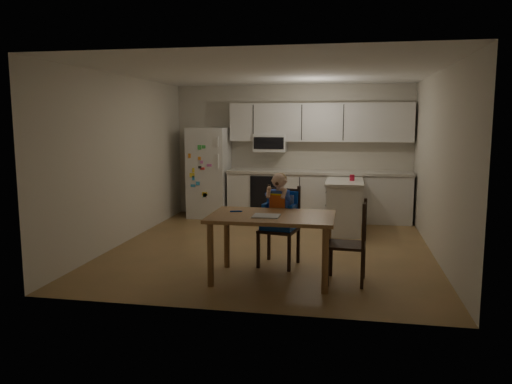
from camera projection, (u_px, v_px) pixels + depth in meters
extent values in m
cube|color=olive|center=(272.00, 248.00, 7.28)|extent=(4.50, 5.00, 0.01)
cube|color=beige|center=(292.00, 151.00, 9.53)|extent=(4.50, 0.02, 2.50)
cube|color=beige|center=(125.00, 160.00, 7.51)|extent=(0.02, 5.00, 2.50)
cube|color=beige|center=(438.00, 165.00, 6.69)|extent=(0.02, 5.00, 2.50)
cube|color=white|center=(273.00, 72.00, 6.92)|extent=(4.50, 5.00, 0.01)
cube|color=silver|center=(209.00, 172.00, 9.53)|extent=(0.72, 0.70, 1.70)
cube|color=silver|center=(318.00, 197.00, 9.26)|extent=(3.34, 0.60, 0.86)
cube|color=beige|center=(319.00, 172.00, 9.18)|extent=(3.37, 0.62, 0.05)
cube|color=black|center=(267.00, 198.00, 9.12)|extent=(0.60, 0.02, 0.80)
cube|color=silver|center=(320.00, 122.00, 9.19)|extent=(3.34, 0.34, 0.70)
cube|color=silver|center=(270.00, 143.00, 9.38)|extent=(0.60, 0.38, 0.33)
cube|color=silver|center=(344.00, 207.00, 8.30)|extent=(0.55, 1.10, 0.81)
cube|color=beige|center=(345.00, 182.00, 8.24)|extent=(0.61, 1.16, 0.05)
cylinder|color=#B8112C|center=(352.00, 178.00, 8.20)|extent=(0.08, 0.08, 0.10)
cube|color=olive|center=(272.00, 217.00, 5.72)|extent=(1.43, 0.92, 0.04)
cylinder|color=olive|center=(210.00, 255.00, 5.52)|extent=(0.07, 0.07, 0.72)
cylinder|color=olive|center=(227.00, 239.00, 6.25)|extent=(0.07, 0.07, 0.72)
cylinder|color=olive|center=(325.00, 261.00, 5.29)|extent=(0.07, 0.07, 0.72)
cylinder|color=olive|center=(328.00, 244.00, 6.03)|extent=(0.07, 0.07, 0.72)
cube|color=#A4A4A8|center=(266.00, 216.00, 5.63)|extent=(0.30, 0.26, 0.01)
cylinder|color=#0C3FB9|center=(235.00, 211.00, 5.90)|extent=(0.12, 0.06, 0.02)
cube|color=black|center=(279.00, 230.00, 6.31)|extent=(0.52, 0.52, 0.03)
cube|color=black|center=(258.00, 251.00, 6.23)|extent=(0.04, 0.04, 0.45)
cube|color=black|center=(269.00, 243.00, 6.60)|extent=(0.04, 0.04, 0.45)
cube|color=black|center=(289.00, 254.00, 6.09)|extent=(0.04, 0.04, 0.45)
cube|color=black|center=(298.00, 246.00, 6.46)|extent=(0.04, 0.04, 0.45)
cube|color=black|center=(284.00, 206.00, 6.46)|extent=(0.44, 0.12, 0.53)
cube|color=#0C3FB9|center=(279.00, 225.00, 6.30)|extent=(0.46, 0.43, 0.11)
cube|color=#0C3FB9|center=(283.00, 205.00, 6.41)|extent=(0.41, 0.13, 0.36)
cube|color=#598BD6|center=(278.00, 220.00, 6.28)|extent=(0.36, 0.32, 0.02)
cube|color=#2A3FB6|center=(279.00, 201.00, 6.27)|extent=(0.26, 0.19, 0.28)
cube|color=orange|center=(277.00, 203.00, 6.21)|extent=(0.20, 0.05, 0.21)
sphere|color=beige|center=(279.00, 181.00, 6.22)|extent=(0.21, 0.21, 0.18)
ellipsoid|color=olive|center=(279.00, 179.00, 6.22)|extent=(0.21, 0.20, 0.15)
cube|color=black|center=(347.00, 245.00, 5.66)|extent=(0.45, 0.45, 0.03)
cube|color=black|center=(331.00, 259.00, 5.92)|extent=(0.04, 0.04, 0.42)
cube|color=black|center=(364.00, 261.00, 5.82)|extent=(0.04, 0.04, 0.42)
cube|color=black|center=(327.00, 268.00, 5.55)|extent=(0.04, 0.04, 0.42)
cube|color=black|center=(362.00, 270.00, 5.46)|extent=(0.04, 0.04, 0.42)
cube|color=black|center=(364.00, 223.00, 5.57)|extent=(0.06, 0.42, 0.50)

